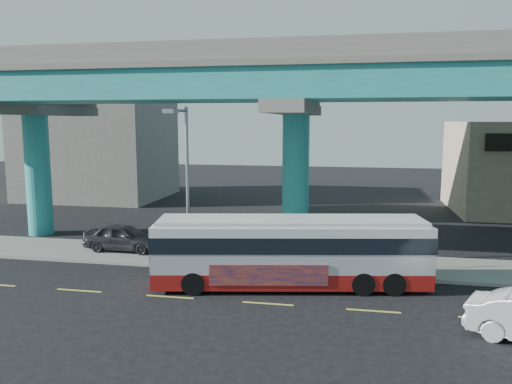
% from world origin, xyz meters
% --- Properties ---
extents(ground, '(120.00, 120.00, 0.00)m').
position_xyz_m(ground, '(0.00, 0.00, 0.00)').
color(ground, black).
rests_on(ground, ground).
extents(sidewalk, '(70.00, 4.00, 0.15)m').
position_xyz_m(sidewalk, '(0.00, 5.50, 0.07)').
color(sidewalk, gray).
rests_on(sidewalk, ground).
extents(lane_markings, '(58.00, 0.12, 0.01)m').
position_xyz_m(lane_markings, '(-0.00, -0.30, 0.01)').
color(lane_markings, '#D8C64C').
rests_on(lane_markings, ground).
extents(viaduct, '(52.00, 12.40, 11.70)m').
position_xyz_m(viaduct, '(-0.00, 9.11, 9.14)').
color(viaduct, teal).
rests_on(viaduct, ground).
extents(building_concrete, '(12.00, 10.00, 9.00)m').
position_xyz_m(building_concrete, '(-20.00, 24.00, 4.50)').
color(building_concrete, gray).
rests_on(building_concrete, ground).
extents(transit_bus, '(11.82, 4.56, 2.97)m').
position_xyz_m(transit_bus, '(0.62, 1.92, 1.63)').
color(transit_bus, maroon).
rests_on(transit_bus, ground).
extents(parked_car, '(1.85, 4.27, 1.43)m').
position_xyz_m(parked_car, '(-8.87, 5.71, 0.87)').
color(parked_car, '#2B2B30').
rests_on(parked_car, sidewalk).
extents(street_lamp, '(0.50, 2.47, 7.55)m').
position_xyz_m(street_lamp, '(-4.63, 3.44, 5.07)').
color(street_lamp, gray).
rests_on(street_lamp, sidewalk).
extents(stop_sign, '(0.80, 0.21, 2.70)m').
position_xyz_m(stop_sign, '(3.16, 4.18, 2.11)').
color(stop_sign, gray).
rests_on(stop_sign, sidewalk).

